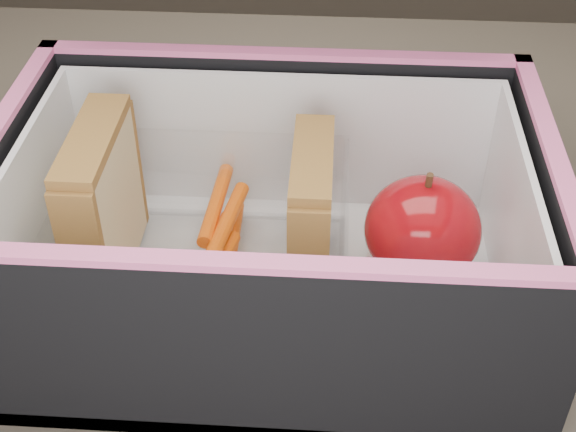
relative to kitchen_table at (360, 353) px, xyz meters
name	(u,v)px	position (x,y,z in m)	size (l,w,h in m)	color
kitchen_table	(360,353)	(0.00, 0.00, 0.00)	(1.20, 0.80, 0.75)	brown
lunch_bag	(271,212)	(-0.06, -0.03, 0.16)	(0.33, 0.35, 0.29)	black
plastic_tub	(208,232)	(-0.10, -0.03, 0.14)	(0.17, 0.12, 0.07)	white
sandwich_left	(103,204)	(-0.17, -0.03, 0.16)	(0.03, 0.09, 0.10)	#D9C183
sandwich_right	(311,218)	(-0.04, -0.03, 0.16)	(0.02, 0.09, 0.10)	#D9C183
carrot_sticks	(221,243)	(-0.10, -0.02, 0.13)	(0.03, 0.14, 0.03)	orange
paper_napkin	(418,276)	(0.03, -0.03, 0.11)	(0.07, 0.07, 0.01)	white
red_apple	(422,230)	(0.03, -0.03, 0.15)	(0.07, 0.07, 0.08)	maroon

